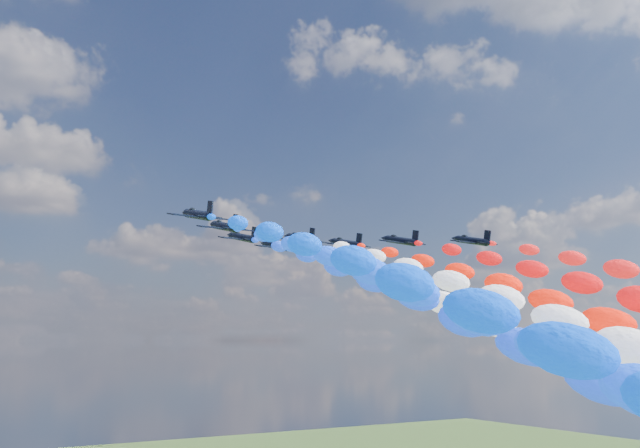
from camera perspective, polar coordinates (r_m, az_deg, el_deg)
jet_0 at (r=118.40m, az=-9.36°, el=0.71°), size 9.85×13.39×5.41m
trail_0 at (r=60.93m, az=15.16°, el=-10.15°), size 6.06×127.88×46.27m
jet_1 at (r=129.89m, az=-7.36°, el=-0.19°), size 9.82×13.37×5.41m
trail_1 at (r=73.34m, az=14.67°, el=-9.91°), size 6.06×127.88×46.27m
jet_2 at (r=143.33m, az=-5.97°, el=-1.03°), size 10.17×13.62×5.41m
trail_2 at (r=87.23m, az=13.47°, el=-9.76°), size 6.06×127.88×46.27m
jet_3 at (r=144.20m, az=-1.54°, el=-1.13°), size 9.76×13.32×5.41m
trail_3 at (r=91.91m, az=20.04°, el=-9.41°), size 6.06×127.88×46.27m
jet_4 at (r=155.25m, az=-3.38°, el=-1.67°), size 10.41×13.78×5.41m
trail_4 at (r=100.78m, az=15.04°, el=-9.56°), size 6.06×127.88×46.27m
jet_5 at (r=151.14m, az=2.01°, el=-1.49°), size 9.88×13.41×5.41m
jet_6 at (r=148.01m, az=6.22°, el=-1.28°), size 9.69×13.27×5.41m
jet_7 at (r=150.29m, az=11.59°, el=-1.26°), size 10.46×13.82×5.41m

